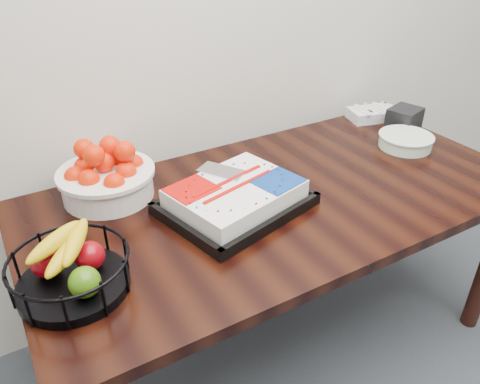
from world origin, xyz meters
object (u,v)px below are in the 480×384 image
table (281,213)px  plate_stack (405,141)px  cake_tray (235,197)px  napkin_box (404,119)px  fruit_basket (70,269)px  tangerine_bowl (106,173)px

table → plate_stack: 0.68m
cake_tray → napkin_box: 1.01m
plate_stack → napkin_box: napkin_box is taller
fruit_basket → plate_stack: size_ratio=1.37×
table → napkin_box: (0.80, 0.19, 0.14)m
cake_tray → tangerine_bowl: 0.46m
table → plate_stack: plate_stack is taller
cake_tray → fruit_basket: 0.58m
table → fruit_basket: 0.79m
plate_stack → napkin_box: (0.14, 0.14, 0.02)m
tangerine_bowl → fruit_basket: 0.47m
tangerine_bowl → plate_stack: size_ratio=1.47×
cake_tray → plate_stack: 0.86m
cake_tray → plate_stack: cake_tray is taller
fruit_basket → napkin_box: bearing=11.4°
table → fruit_basket: size_ratio=5.78×
tangerine_bowl → napkin_box: tangerine_bowl is taller
table → fruit_basket: fruit_basket is taller
fruit_basket → plate_stack: bearing=7.0°
plate_stack → napkin_box: bearing=45.8°
tangerine_bowl → fruit_basket: (-0.22, -0.42, -0.02)m
cake_tray → tangerine_bowl: bearing=139.6°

